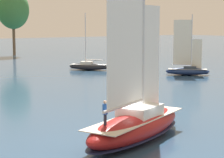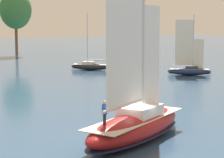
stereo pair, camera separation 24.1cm
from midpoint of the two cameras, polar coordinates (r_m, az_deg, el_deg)
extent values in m
plane|color=#2D4C6B|center=(31.12, 2.94, -7.93)|extent=(400.00, 400.00, 0.00)
cylinder|color=brown|center=(113.44, -12.75, 5.25)|extent=(0.71, 0.71, 8.85)
ellipsoid|color=#3D7A3D|center=(113.43, -12.85, 8.84)|extent=(7.97, 7.97, 9.74)
ellipsoid|color=maroon|center=(30.87, 2.95, -6.19)|extent=(11.79, 7.54, 1.95)
ellipsoid|color=#19234C|center=(31.00, 2.94, -7.15)|extent=(11.90, 7.62, 0.23)
cube|color=beige|center=(30.75, 2.96, -5.16)|extent=(10.32, 6.52, 0.06)
cube|color=silver|center=(31.15, 3.47, -4.19)|extent=(3.84, 3.35, 0.80)
cylinder|color=silver|center=(30.83, 3.88, 8.33)|extent=(0.23, 0.23, 14.33)
cylinder|color=silver|center=(29.09, 1.39, -3.51)|extent=(4.80, 2.25, 0.19)
cube|color=white|center=(28.75, 1.64, 8.13)|extent=(4.36, 1.93, 11.75)
cube|color=white|center=(32.15, 4.97, 2.53)|extent=(2.32, 1.03, 7.88)
cylinder|color=#232838|center=(27.96, -1.15, -5.47)|extent=(0.26, 0.26, 0.85)
cylinder|color=#1E4CA5|center=(27.80, -1.16, -3.96)|extent=(0.45, 0.45, 0.65)
sphere|color=tan|center=(27.72, -1.16, -3.06)|extent=(0.24, 0.24, 0.24)
ellipsoid|color=navy|center=(69.97, 9.73, 0.99)|extent=(6.33, 6.08, 1.17)
ellipsoid|color=#19234C|center=(70.00, 9.73, 0.73)|extent=(6.40, 6.14, 0.14)
cube|color=#BCB7A8|center=(69.93, 9.74, 1.27)|extent=(5.52, 5.30, 0.06)
cube|color=#333D4C|center=(69.91, 10.03, 1.49)|extent=(2.32, 2.29, 0.48)
cylinder|color=silver|center=(69.63, 10.27, 4.80)|extent=(0.14, 0.14, 8.58)
cylinder|color=silver|center=(69.84, 8.94, 1.87)|extent=(2.34, 2.19, 0.12)
cube|color=silver|center=(69.60, 9.10, 4.75)|extent=(2.10, 1.96, 7.03)
cube|color=silver|center=(69.77, 10.94, 3.20)|extent=(1.12, 1.05, 4.72)
ellipsoid|color=#232328|center=(76.49, -3.14, 1.63)|extent=(6.22, 6.65, 1.21)
ellipsoid|color=#19234C|center=(76.52, -3.14, 1.38)|extent=(6.28, 6.71, 0.15)
cube|color=silver|center=(76.45, -3.15, 1.90)|extent=(5.42, 5.79, 0.06)
cube|color=beige|center=(76.53, -3.40, 2.12)|extent=(2.37, 2.42, 0.50)
cylinder|color=silver|center=(76.33, -3.58, 5.26)|extent=(0.14, 0.14, 8.90)
cylinder|color=silver|center=(76.09, -2.41, 2.44)|extent=(2.22, 2.47, 0.12)
cylinder|color=white|center=(76.09, -2.41, 2.51)|extent=(2.06, 2.28, 0.19)
camera|label=1|loc=(0.12, -90.21, -0.03)|focal=70.00mm
camera|label=2|loc=(0.12, 89.79, 0.03)|focal=70.00mm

